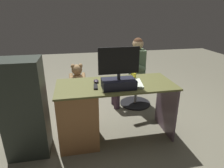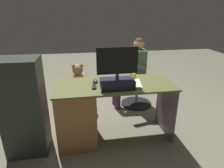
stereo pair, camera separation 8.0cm
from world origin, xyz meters
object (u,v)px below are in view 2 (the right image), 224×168
object	(u,v)px
teddy_bear	(78,76)
visitor_chair	(137,91)
cup	(133,76)
office_chair_teddy	(79,97)
monitor	(117,77)
keyboard	(117,80)
person	(133,68)
computer_mouse	(95,81)
tv_remote	(94,87)
desk	(84,112)

from	to	relation	value
teddy_bear	visitor_chair	world-z (taller)	teddy_bear
teddy_bear	cup	bearing A→B (deg)	136.26
office_chair_teddy	visitor_chair	size ratio (longest dim) A/B	1.06
monitor	office_chair_teddy	bearing A→B (deg)	-63.78
keyboard	office_chair_teddy	xyz separation A→B (m)	(0.49, -0.66, -0.50)
keyboard	teddy_bear	distance (m)	0.85
person	cup	bearing A→B (deg)	74.31
computer_mouse	office_chair_teddy	xyz separation A→B (m)	(0.22, -0.68, -0.51)
cup	visitor_chair	distance (m)	0.92
tv_remote	person	xyz separation A→B (m)	(-0.70, -0.89, -0.08)
keyboard	tv_remote	xyz separation A→B (m)	(0.30, 0.18, -0.00)
desk	office_chair_teddy	xyz separation A→B (m)	(0.06, -0.78, -0.15)
monitor	person	world-z (taller)	monitor
office_chair_teddy	desk	bearing A→B (deg)	94.76
visitor_chair	keyboard	bearing A→B (deg)	56.01
monitor	computer_mouse	world-z (taller)	monitor
person	visitor_chair	bearing A→B (deg)	-176.79
keyboard	teddy_bear	bearing A→B (deg)	-53.56
cup	computer_mouse	bearing A→B (deg)	3.62
tv_remote	visitor_chair	size ratio (longest dim) A/B	0.29
monitor	teddy_bear	bearing A→B (deg)	-64.09
tv_remote	visitor_chair	bearing A→B (deg)	-126.03
desk	cup	world-z (taller)	cup
visitor_chair	person	world-z (taller)	person
office_chair_teddy	teddy_bear	distance (m)	0.35
tv_remote	office_chair_teddy	size ratio (longest dim) A/B	0.27
cup	office_chair_teddy	xyz separation A→B (m)	(0.70, -0.65, -0.53)
desk	monitor	xyz separation A→B (m)	(-0.38, 0.13, 0.47)
cup	visitor_chair	bearing A→B (deg)	-111.50
monitor	person	distance (m)	1.07
monitor	teddy_bear	xyz separation A→B (m)	(0.44, -0.92, -0.26)
computer_mouse	person	distance (m)	1.00
monitor	visitor_chair	distance (m)	1.25
computer_mouse	person	world-z (taller)	person
keyboard	office_chair_teddy	distance (m)	0.96
keyboard	computer_mouse	bearing A→B (deg)	5.42
desk	visitor_chair	bearing A→B (deg)	-137.64
monitor	cup	world-z (taller)	monitor
desk	office_chair_teddy	distance (m)	0.79
tv_remote	person	world-z (taller)	person
teddy_bear	person	bearing A→B (deg)	-177.58
computer_mouse	visitor_chair	size ratio (longest dim) A/B	0.18
tv_remote	teddy_bear	distance (m)	0.89
tv_remote	teddy_bear	size ratio (longest dim) A/B	0.41
desk	teddy_bear	size ratio (longest dim) A/B	3.86
monitor	keyboard	world-z (taller)	monitor
desk	cup	bearing A→B (deg)	-169.09
desk	keyboard	distance (m)	0.57
monitor	visitor_chair	size ratio (longest dim) A/B	0.88
desk	computer_mouse	world-z (taller)	computer_mouse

